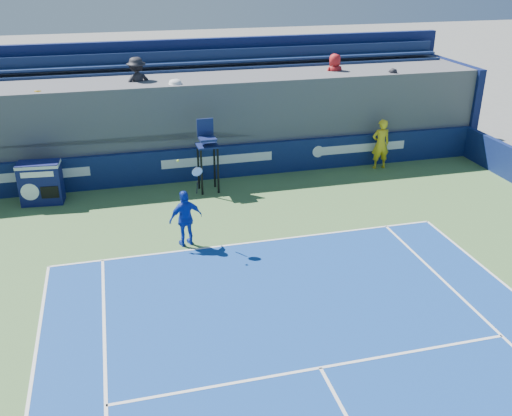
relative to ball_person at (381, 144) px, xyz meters
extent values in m
imported|color=yellow|center=(0.00, 0.00, 0.00)|extent=(0.71, 0.49, 1.89)
cube|color=white|center=(-6.11, -4.71, -0.94)|extent=(10.97, 0.07, 0.00)
cube|color=white|center=(-6.11, -10.19, -0.94)|extent=(8.23, 0.07, 0.00)
cube|color=#0D1B4B|center=(-6.11, 0.51, -0.36)|extent=(20.40, 0.20, 1.20)
cube|color=white|center=(-12.11, 0.40, -0.24)|extent=(3.20, 0.01, 0.32)
cube|color=white|center=(-6.11, 0.40, -0.24)|extent=(4.00, 0.01, 0.32)
cube|color=white|center=(-0.61, 0.40, -0.24)|extent=(3.60, 0.01, 0.32)
cylinder|color=white|center=(-2.31, 0.40, -0.24)|extent=(0.44, 0.01, 0.44)
cube|color=#101550|center=(-12.04, -0.28, -0.26)|extent=(1.36, 0.81, 1.40)
cube|color=silver|center=(-12.04, -0.28, 0.37)|extent=(1.38, 0.84, 0.10)
cylinder|color=white|center=(-12.37, -0.61, -0.41)|extent=(0.56, 0.07, 0.56)
cube|color=black|center=(-11.77, -0.67, -0.46)|extent=(0.55, 0.07, 0.40)
cube|color=white|center=(-12.07, -0.64, 0.16)|extent=(1.00, 0.10, 0.18)
cylinder|color=black|center=(-6.90, -0.91, -0.16)|extent=(0.07, 0.07, 1.60)
cylinder|color=black|center=(-6.34, -0.89, -0.16)|extent=(0.07, 0.07, 1.60)
cylinder|color=black|center=(-6.92, -0.35, -0.16)|extent=(0.07, 0.07, 1.60)
cylinder|color=black|center=(-6.36, -0.33, -0.16)|extent=(0.07, 0.07, 1.60)
cube|color=#0E1849|center=(-6.63, -0.62, 0.67)|extent=(0.72, 0.72, 0.06)
cube|color=#141D4D|center=(-6.63, -0.72, 0.92)|extent=(0.56, 0.47, 0.08)
cube|color=#141D4D|center=(-6.64, -0.36, 1.22)|extent=(0.55, 0.08, 0.60)
imported|color=#1635B4|center=(-7.92, -4.37, -0.13)|extent=(1.02, 0.61, 1.62)
cylinder|color=black|center=(-7.56, -4.37, 0.74)|extent=(0.05, 0.16, 0.39)
torus|color=silver|center=(-7.55, -4.44, 1.22)|extent=(0.31, 0.16, 0.29)
cylinder|color=silver|center=(-7.55, -4.44, 1.22)|extent=(0.26, 0.12, 0.24)
sphere|color=#E9FB37|center=(-8.05, -4.49, 1.59)|extent=(0.07, 0.07, 0.07)
cube|color=#4F4F54|center=(-6.11, 2.41, 0.73)|extent=(20.40, 3.60, 3.38)
cube|color=#4F4F54|center=(-6.11, 1.06, 0.52)|extent=(20.40, 0.90, 0.55)
cube|color=#14254D|center=(-6.11, 0.96, 0.99)|extent=(20.00, 0.45, 0.08)
cube|color=#14254D|center=(-6.11, 1.21, 1.19)|extent=(20.00, 0.06, 0.45)
cube|color=#4F4F54|center=(-6.11, 1.96, 1.07)|extent=(20.40, 0.90, 0.55)
cube|color=#14254D|center=(-6.11, 1.86, 1.54)|extent=(20.00, 0.45, 0.08)
cube|color=#14254D|center=(-6.11, 2.11, 1.74)|extent=(20.00, 0.06, 0.45)
cube|color=#4F4F54|center=(-6.11, 2.86, 1.62)|extent=(20.40, 0.90, 0.55)
cube|color=#14254D|center=(-6.11, 2.76, 2.09)|extent=(20.00, 0.45, 0.08)
cube|color=#14254D|center=(-6.11, 3.01, 2.29)|extent=(20.00, 0.06, 0.45)
cube|color=#4F4F54|center=(-6.11, 3.76, 2.17)|extent=(20.40, 0.90, 0.55)
cube|color=#14254D|center=(-6.11, 3.66, 2.64)|extent=(20.00, 0.45, 0.08)
cube|color=#14254D|center=(-6.11, 3.91, 2.84)|extent=(20.00, 0.06, 0.45)
cube|color=#0C1647|center=(-6.11, 4.36, 1.24)|extent=(20.80, 0.30, 4.40)
cube|color=#0C1647|center=(4.24, 2.41, 0.74)|extent=(0.30, 3.90, 3.40)
imported|color=gold|center=(-11.88, 1.01, 1.63)|extent=(0.85, 0.69, 1.64)
imported|color=silver|center=(-7.39, 1.01, 1.70)|extent=(1.27, 0.92, 1.77)
imported|color=teal|center=(-4.21, 1.01, 1.60)|extent=(0.93, 0.40, 1.57)
imported|color=red|center=(-1.23, 1.91, 2.21)|extent=(0.88, 0.63, 1.69)
imported|color=black|center=(0.72, 1.01, 1.70)|extent=(0.74, 0.58, 1.78)
imported|color=black|center=(-8.61, 1.91, 2.30)|extent=(1.36, 1.01, 1.87)
camera|label=1|loc=(-9.56, -18.54, 6.56)|focal=40.00mm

